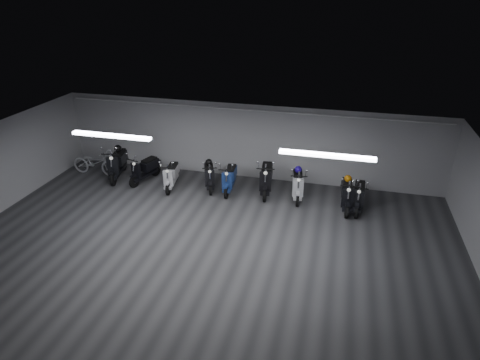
% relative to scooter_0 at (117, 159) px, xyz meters
% --- Properties ---
extents(floor, '(14.00, 10.00, 0.01)m').
position_rel_scooter_0_xyz_m(floor, '(4.65, -3.74, -0.75)').
color(floor, '#353537').
rests_on(floor, ground).
extents(ceiling, '(14.00, 10.00, 0.01)m').
position_rel_scooter_0_xyz_m(ceiling, '(4.65, -3.74, 2.06)').
color(ceiling, gray).
rests_on(ceiling, ground).
extents(back_wall, '(14.00, 0.01, 2.80)m').
position_rel_scooter_0_xyz_m(back_wall, '(4.65, 1.27, 0.65)').
color(back_wall, '#A9A9AB').
rests_on(back_wall, ground).
extents(fluor_strip_left, '(2.40, 0.18, 0.08)m').
position_rel_scooter_0_xyz_m(fluor_strip_left, '(1.65, -2.74, 1.99)').
color(fluor_strip_left, white).
rests_on(fluor_strip_left, ceiling).
extents(fluor_strip_right, '(2.40, 0.18, 0.08)m').
position_rel_scooter_0_xyz_m(fluor_strip_right, '(7.65, -2.74, 1.99)').
color(fluor_strip_right, white).
rests_on(fluor_strip_right, ceiling).
extents(conduit, '(13.60, 0.05, 0.05)m').
position_rel_scooter_0_xyz_m(conduit, '(4.65, 1.18, 1.87)').
color(conduit, white).
rests_on(conduit, back_wall).
extents(scooter_0, '(1.10, 2.10, 1.49)m').
position_rel_scooter_0_xyz_m(scooter_0, '(0.00, 0.00, 0.00)').
color(scooter_0, black).
rests_on(scooter_0, floor).
extents(scooter_1, '(1.03, 1.82, 1.29)m').
position_rel_scooter_0_xyz_m(scooter_1, '(1.12, -0.06, -0.10)').
color(scooter_1, black).
rests_on(scooter_1, floor).
extents(scooter_2, '(0.82, 1.74, 1.25)m').
position_rel_scooter_0_xyz_m(scooter_2, '(2.27, -0.30, -0.12)').
color(scooter_2, silver).
rests_on(scooter_2, floor).
extents(scooter_3, '(1.10, 1.76, 1.24)m').
position_rel_scooter_0_xyz_m(scooter_3, '(3.59, 0.01, -0.13)').
color(scooter_3, black).
rests_on(scooter_3, floor).
extents(scooter_4, '(0.71, 1.76, 1.28)m').
position_rel_scooter_0_xyz_m(scooter_4, '(4.34, -0.03, -0.11)').
color(scooter_4, navy).
rests_on(scooter_4, floor).
extents(scooter_5, '(0.89, 2.03, 1.47)m').
position_rel_scooter_0_xyz_m(scooter_5, '(5.62, 0.14, -0.01)').
color(scooter_5, black).
rests_on(scooter_5, floor).
extents(scooter_6, '(0.84, 1.85, 1.33)m').
position_rel_scooter_0_xyz_m(scooter_6, '(6.71, 0.02, -0.08)').
color(scooter_6, '#B9BABD').
rests_on(scooter_6, floor).
extents(scooter_7, '(0.70, 1.84, 1.35)m').
position_rel_scooter_0_xyz_m(scooter_7, '(8.33, -0.33, -0.07)').
color(scooter_7, black).
rests_on(scooter_7, floor).
extents(scooter_8, '(0.68, 1.76, 1.28)m').
position_rel_scooter_0_xyz_m(scooter_8, '(8.71, -0.31, -0.11)').
color(scooter_8, black).
rests_on(scooter_8, floor).
extents(bicycle, '(1.83, 0.69, 1.17)m').
position_rel_scooter_0_xyz_m(bicycle, '(-1.00, 0.05, -0.16)').
color(bicycle, silver).
rests_on(bicycle, floor).
extents(helmet_0, '(0.24, 0.24, 0.24)m').
position_rel_scooter_0_xyz_m(helmet_0, '(8.32, -0.08, 0.21)').
color(helmet_0, '#BA6B0A').
rests_on(helmet_0, scooter_7).
extents(helmet_1, '(0.25, 0.25, 0.25)m').
position_rel_scooter_0_xyz_m(helmet_1, '(3.51, 0.23, 0.15)').
color(helmet_1, black).
rests_on(helmet_1, scooter_3).
extents(helmet_2, '(0.24, 0.24, 0.24)m').
position_rel_scooter_0_xyz_m(helmet_2, '(6.68, 0.26, 0.20)').
color(helmet_2, '#240E9A').
rests_on(helmet_2, scooter_6).
extents(helmet_3, '(0.28, 0.28, 0.28)m').
position_rel_scooter_0_xyz_m(helmet_3, '(-0.06, 0.27, 0.32)').
color(helmet_3, black).
rests_on(helmet_3, scooter_0).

